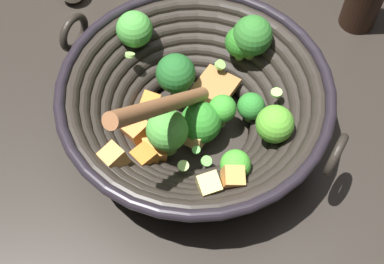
% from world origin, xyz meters
% --- Properties ---
extents(ground_plane, '(4.00, 4.00, 0.00)m').
position_xyz_m(ground_plane, '(0.00, 0.00, 0.00)').
color(ground_plane, '#28231E').
extents(wok, '(0.34, 0.34, 0.22)m').
position_xyz_m(wok, '(-0.00, 0.00, 0.06)').
color(wok, black).
rests_on(wok, ground).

